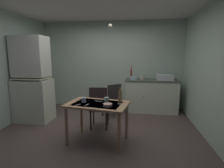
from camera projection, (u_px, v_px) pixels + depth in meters
ground_plane at (98, 132)px, 3.65m from camera, size 5.29×5.29×0.00m
wall_back at (111, 65)px, 5.34m from camera, size 4.39×0.10×2.62m
wall_right at (215, 72)px, 3.12m from camera, size 0.10×3.91×2.62m
hutch_cabinet at (33, 82)px, 4.17m from camera, size 0.84×0.58×2.05m
counter_cabinet at (151, 96)px, 4.95m from camera, size 1.47×0.64×0.93m
sink_basin at (165, 77)px, 4.81m from camera, size 0.44×0.34×0.15m
hand_pump at (131, 73)px, 4.97m from camera, size 0.05×0.27×0.39m
mixing_bowl_counter at (134, 78)px, 4.89m from camera, size 0.22×0.22×0.08m
stoneware_crock at (143, 77)px, 4.91m from camera, size 0.12×0.12×0.12m
dining_table at (98, 109)px, 3.16m from camera, size 1.19×0.86×0.75m
chair_far_side at (99, 107)px, 3.76m from camera, size 0.43×0.43×0.95m
chair_by_counter at (112, 100)px, 4.43m from camera, size 0.56×0.56×0.90m
serving_bowl_wide at (108, 105)px, 2.96m from camera, size 0.16×0.16×0.04m
teacup_mint at (107, 99)px, 3.25m from camera, size 0.09×0.09×0.08m
mug_dark at (84, 100)px, 3.20m from camera, size 0.08×0.08×0.09m
glass_bottle at (120, 96)px, 3.18m from camera, size 0.07×0.07×0.29m
table_knife at (122, 104)px, 3.06m from camera, size 0.19×0.10×0.00m
teaspoon_near_bowl at (78, 105)px, 3.03m from camera, size 0.09×0.11×0.00m
teaspoon_by_cup at (99, 101)px, 3.26m from camera, size 0.16×0.04×0.00m
serving_spoon at (87, 105)px, 3.04m from camera, size 0.06×0.12×0.00m
pendant_bulb at (110, 26)px, 3.62m from camera, size 0.08×0.08×0.08m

